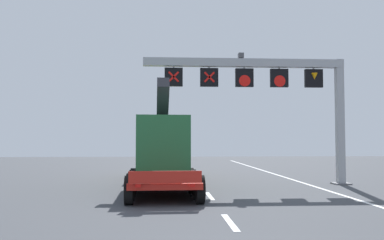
# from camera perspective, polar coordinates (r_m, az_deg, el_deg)

# --- Properties ---
(lane_markings) EXTENTS (0.20, 60.98, 0.01)m
(lane_markings) POSITION_cam_1_polar(r_m,az_deg,el_deg) (30.02, 0.11, -7.45)
(lane_markings) COLOR silver
(lane_markings) RESTS_ON ground
(edge_line_right) EXTENTS (0.20, 63.00, 0.01)m
(edge_line_right) POSITION_cam_1_polar(r_m,az_deg,el_deg) (20.37, 19.27, -9.50)
(edge_line_right) COLOR silver
(edge_line_right) RESTS_ON ground
(overhead_lane_gantry) EXTENTS (11.42, 0.90, 7.27)m
(overhead_lane_gantry) POSITION_cam_1_polar(r_m,az_deg,el_deg) (23.58, 10.56, 5.04)
(overhead_lane_gantry) COLOR #9EA0A5
(overhead_lane_gantry) RESTS_ON ground
(heavy_haul_truck_red) EXTENTS (3.40, 14.13, 5.30)m
(heavy_haul_truck_red) POSITION_cam_1_polar(r_m,az_deg,el_deg) (23.36, -4.25, -3.89)
(heavy_haul_truck_red) COLOR red
(heavy_haul_truck_red) RESTS_ON ground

